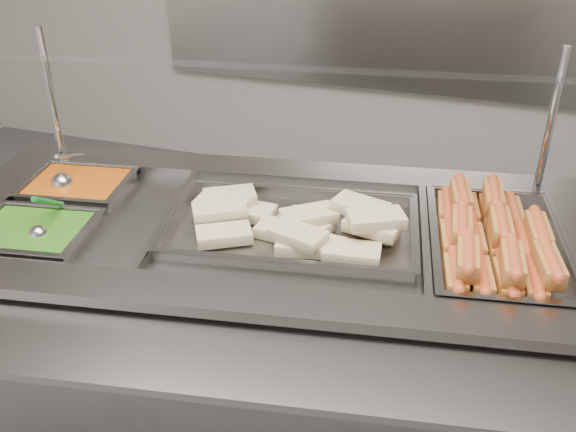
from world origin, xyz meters
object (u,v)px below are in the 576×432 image
(steam_counter, at_px, (272,344))
(sneeze_guard, at_px, (282,72))
(ladle, at_px, (63,182))
(serving_spoon, at_px, (40,229))
(pan_wraps, at_px, (291,231))
(pan_hotdogs, at_px, (496,252))

(steam_counter, bearing_deg, sneeze_guard, 98.86)
(ladle, height_order, serving_spoon, serving_spoon)
(sneeze_guard, height_order, ladle, sneeze_guard)
(sneeze_guard, distance_m, ladle, 0.78)
(steam_counter, distance_m, sneeze_guard, 0.85)
(steam_counter, xyz_separation_m, sneeze_guard, (-0.03, 0.22, 0.82))
(pan_wraps, bearing_deg, steam_counter, -171.14)
(sneeze_guard, relative_size, pan_wraps, 2.28)
(pan_wraps, height_order, serving_spoon, serving_spoon)
(sneeze_guard, distance_m, pan_wraps, 0.45)
(pan_hotdogs, xyz_separation_m, serving_spoon, (-1.21, -0.34, 0.05))
(pan_wraps, xyz_separation_m, serving_spoon, (-0.65, -0.25, 0.04))
(pan_hotdogs, relative_size, pan_wraps, 0.81)
(steam_counter, xyz_separation_m, pan_wraps, (0.06, 0.01, 0.43))
(steam_counter, distance_m, pan_hotdogs, 0.75)
(ladle, bearing_deg, sneeze_guard, 16.18)
(sneeze_guard, bearing_deg, pan_wraps, -65.80)
(ladle, bearing_deg, steam_counter, -1.94)
(pan_hotdogs, bearing_deg, pan_wraps, -171.14)
(steam_counter, height_order, sneeze_guard, sneeze_guard)
(pan_hotdogs, xyz_separation_m, ladle, (-1.32, -0.07, 0.05))
(pan_hotdogs, relative_size, serving_spoon, 3.34)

